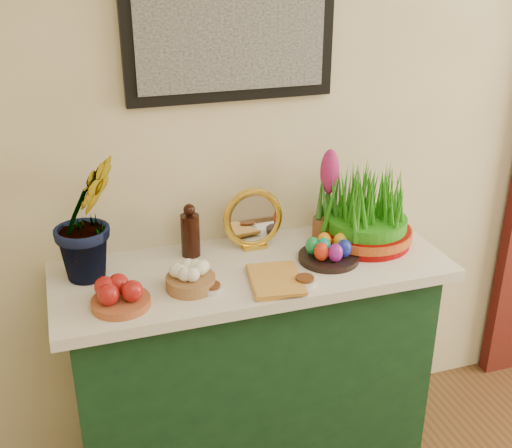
{
  "coord_description": "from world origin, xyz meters",
  "views": [
    {
      "loc": [
        -1.07,
        0.08,
        1.96
      ],
      "look_at": [
        -0.46,
        1.95,
        1.07
      ],
      "focal_mm": 45.0,
      "sensor_mm": 36.0,
      "label": 1
    }
  ],
  "objects": [
    {
      "name": "spice_dish_left",
      "position": [
        -0.64,
        1.86,
        0.9
      ],
      "size": [
        0.07,
        0.07,
        0.03
      ],
      "color": "silver",
      "rests_on": "tablecloth"
    },
    {
      "name": "egg_plate",
      "position": [
        -0.19,
        1.95,
        0.93
      ],
      "size": [
        0.23,
        0.23,
        0.09
      ],
      "color": "black",
      "rests_on": "tablecloth"
    },
    {
      "name": "mirror",
      "position": [
        -0.41,
        2.14,
        1.0
      ],
      "size": [
        0.23,
        0.07,
        0.23
      ],
      "color": "gold",
      "rests_on": "tablecloth"
    },
    {
      "name": "garlic_basket",
      "position": [
        -0.7,
        1.91,
        0.93
      ],
      "size": [
        0.2,
        0.2,
        0.09
      ],
      "color": "olive",
      "rests_on": "tablecloth"
    },
    {
      "name": "apple_bowl",
      "position": [
        -0.94,
        1.86,
        0.93
      ],
      "size": [
        0.21,
        0.21,
        0.09
      ],
      "color": "#9F4D2A",
      "rests_on": "tablecloth"
    },
    {
      "name": "hyacinth_green",
      "position": [
        -1.0,
        2.1,
        1.17
      ],
      "size": [
        0.36,
        0.34,
        0.57
      ],
      "primitive_type": "imported",
      "rotation": [
        0.0,
        0.0,
        0.46
      ],
      "color": "#2B6F1E",
      "rests_on": "tablecloth"
    },
    {
      "name": "book",
      "position": [
        -0.51,
        1.86,
        0.91
      ],
      "size": [
        0.19,
        0.25,
        0.03
      ],
      "primitive_type": "imported",
      "rotation": [
        0.0,
        0.0,
        -0.15
      ],
      "color": "gold",
      "rests_on": "tablecloth"
    },
    {
      "name": "spice_dish_right",
      "position": [
        -0.33,
        1.81,
        0.9
      ],
      "size": [
        0.08,
        0.08,
        0.03
      ],
      "color": "silver",
      "rests_on": "tablecloth"
    },
    {
      "name": "tablecloth",
      "position": [
        -0.46,
        2.0,
        0.87
      ],
      "size": [
        1.4,
        0.55,
        0.04
      ],
      "primitive_type": "cube",
      "color": "white",
      "rests_on": "sideboard"
    },
    {
      "name": "hyacinth_pink",
      "position": [
        -0.12,
        2.11,
        1.05
      ],
      "size": [
        0.11,
        0.11,
        0.36
      ],
      "color": "brown",
      "rests_on": "tablecloth"
    },
    {
      "name": "wheatgrass_sabzeh",
      "position": [
        0.01,
        2.05,
        1.02
      ],
      "size": [
        0.35,
        0.35,
        0.29
      ],
      "color": "#840302",
      "rests_on": "tablecloth"
    },
    {
      "name": "vinegar_cruet",
      "position": [
        -0.65,
        2.15,
        0.98
      ],
      "size": [
        0.07,
        0.07,
        0.2
      ],
      "color": "black",
      "rests_on": "tablecloth"
    },
    {
      "name": "sideboard",
      "position": [
        -0.46,
        2.0,
        0.42
      ],
      "size": [
        1.3,
        0.45,
        0.85
      ],
      "primitive_type": "cube",
      "color": "#153C1E",
      "rests_on": "ground"
    }
  ]
}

